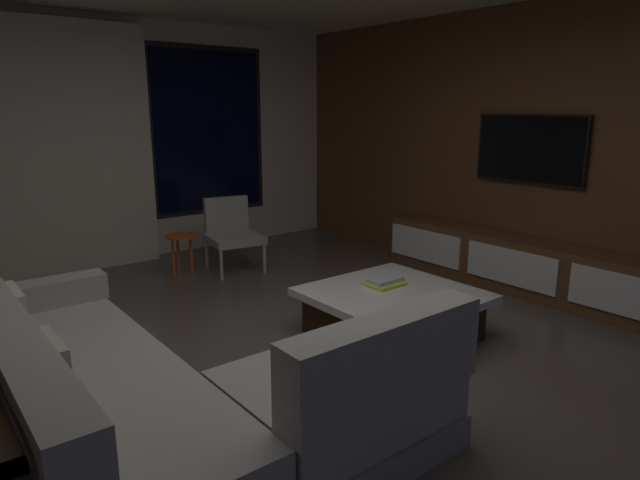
# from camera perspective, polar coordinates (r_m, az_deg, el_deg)

# --- Properties ---
(floor) EXTENTS (9.20, 9.20, 0.00)m
(floor) POSITION_cam_1_polar(r_m,az_deg,el_deg) (3.70, -2.52, -14.37)
(floor) COLOR #564C44
(back_wall_with_window) EXTENTS (6.60, 0.30, 2.70)m
(back_wall_with_window) POSITION_cam_1_polar(r_m,az_deg,el_deg) (6.55, -22.30, 9.15)
(back_wall_with_window) COLOR beige
(back_wall_with_window) RESTS_ON floor
(media_wall) EXTENTS (0.12, 7.80, 2.70)m
(media_wall) POSITION_cam_1_polar(r_m,az_deg,el_deg) (5.65, 23.63, 8.55)
(media_wall) COLOR brown
(media_wall) RESTS_ON floor
(sectional_couch) EXTENTS (1.98, 2.50, 0.82)m
(sectional_couch) POSITION_cam_1_polar(r_m,az_deg,el_deg) (3.06, -16.86, -15.24)
(sectional_couch) COLOR gray
(sectional_couch) RESTS_ON floor
(coffee_table) EXTENTS (1.16, 1.16, 0.36)m
(coffee_table) POSITION_cam_1_polar(r_m,az_deg,el_deg) (4.33, 7.52, -7.48)
(coffee_table) COLOR black
(coffee_table) RESTS_ON floor
(book_stack_on_coffee_table) EXTENTS (0.29, 0.22, 0.06)m
(book_stack_on_coffee_table) POSITION_cam_1_polar(r_m,az_deg,el_deg) (4.40, 6.74, -4.35)
(book_stack_on_coffee_table) COLOR #D1D83F
(book_stack_on_coffee_table) RESTS_ON coffee_table
(accent_chair_near_window) EXTENTS (0.63, 0.64, 0.78)m
(accent_chair_near_window) POSITION_cam_1_polar(r_m,az_deg,el_deg) (6.06, -9.15, 1.01)
(accent_chair_near_window) COLOR #B2ADA0
(accent_chair_near_window) RESTS_ON floor
(side_stool) EXTENTS (0.32, 0.32, 0.46)m
(side_stool) POSITION_cam_1_polar(r_m,az_deg,el_deg) (5.87, -14.19, -0.26)
(side_stool) COLOR #BF4C1E
(side_stool) RESTS_ON floor
(media_console) EXTENTS (0.46, 3.10, 0.52)m
(media_console) POSITION_cam_1_polar(r_m,az_deg,el_deg) (5.61, 20.71, -2.66)
(media_console) COLOR brown
(media_console) RESTS_ON floor
(mounted_tv) EXTENTS (0.05, 1.12, 0.65)m
(mounted_tv) POSITION_cam_1_polar(r_m,az_deg,el_deg) (5.68, 20.87, 8.81)
(mounted_tv) COLOR black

